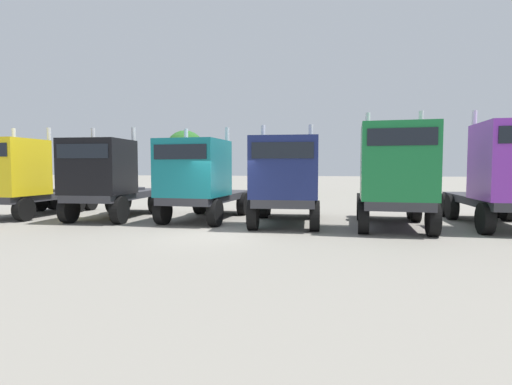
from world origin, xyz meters
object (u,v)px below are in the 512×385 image
(semi_truck_yellow, at_px, (20,177))
(semi_truck_teal, at_px, (200,179))
(semi_truck_purple, at_px, (508,175))
(semi_truck_navy, at_px, (285,180))
(semi_truck_green, at_px, (395,176))
(semi_truck_black, at_px, (108,179))

(semi_truck_yellow, relative_size, semi_truck_teal, 0.92)
(semi_truck_purple, bearing_deg, semi_truck_navy, -86.35)
(semi_truck_yellow, distance_m, semi_truck_teal, 8.40)
(semi_truck_teal, relative_size, semi_truck_purple, 0.99)
(semi_truck_navy, xyz_separation_m, semi_truck_green, (3.99, -0.18, 0.19))
(semi_truck_black, bearing_deg, semi_truck_green, 84.03)
(semi_truck_teal, distance_m, semi_truck_navy, 3.71)
(semi_truck_yellow, height_order, semi_truck_purple, semi_truck_purple)
(semi_truck_navy, bearing_deg, semi_truck_green, 83.07)
(semi_truck_purple, bearing_deg, semi_truck_black, -89.43)
(semi_truck_black, height_order, semi_truck_purple, semi_truck_purple)
(semi_truck_yellow, relative_size, semi_truck_purple, 0.91)
(semi_truck_teal, height_order, semi_truck_green, semi_truck_green)
(semi_truck_yellow, xyz_separation_m, semi_truck_navy, (12.06, -0.16, -0.05))
(semi_truck_navy, bearing_deg, semi_truck_yellow, -95.06)
(semi_truck_teal, height_order, semi_truck_purple, semi_truck_purple)
(semi_truck_navy, height_order, semi_truck_green, semi_truck_green)
(semi_truck_green, bearing_deg, semi_truck_navy, -90.89)
(semi_truck_yellow, xyz_separation_m, semi_truck_teal, (8.39, 0.42, -0.04))
(semi_truck_black, relative_size, semi_truck_navy, 1.03)
(semi_truck_yellow, distance_m, semi_truck_green, 16.05)
(semi_truck_black, distance_m, semi_truck_purple, 15.69)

